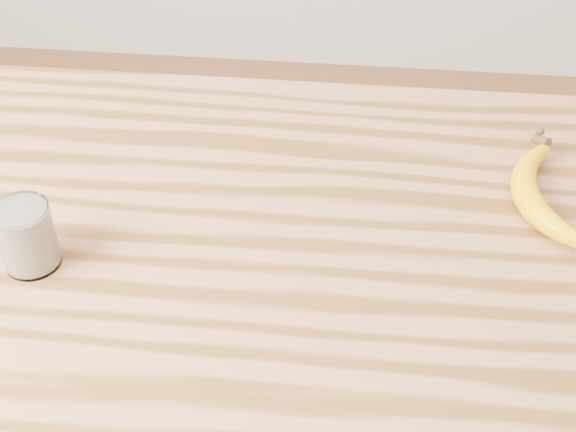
# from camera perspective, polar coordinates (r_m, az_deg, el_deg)

# --- Properties ---
(table) EXTENTS (1.20, 0.80, 0.90)m
(table) POSITION_cam_1_polar(r_m,az_deg,el_deg) (1.15, -1.29, -6.47)
(table) COLOR #9D6A41
(table) RESTS_ON ground
(smoothie_glass) EXTENTS (0.07, 0.07, 0.09)m
(smoothie_glass) POSITION_cam_1_polar(r_m,az_deg,el_deg) (1.05, -18.11, -1.35)
(smoothie_glass) COLOR white
(smoothie_glass) RESTS_ON table
(banana) EXTENTS (0.15, 0.32, 0.04)m
(banana) POSITION_cam_1_polar(r_m,az_deg,el_deg) (1.15, 16.54, 1.40)
(banana) COLOR #E9B300
(banana) RESTS_ON table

